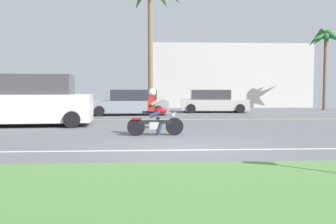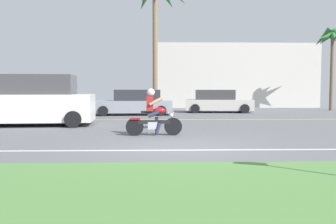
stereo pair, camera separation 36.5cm
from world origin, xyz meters
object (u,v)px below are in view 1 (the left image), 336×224
(motorcyclist, at_px, (155,116))
(parked_car_0, at_px, (29,102))
(parked_car_1, at_px, (130,103))
(palm_tree_0, at_px, (325,41))
(suv_nearby, at_px, (30,101))
(parked_car_2, at_px, (213,102))

(motorcyclist, xyz_separation_m, parked_car_0, (-6.94, 9.50, 0.09))
(motorcyclist, xyz_separation_m, parked_car_1, (-1.20, 9.16, 0.04))
(motorcyclist, height_order, palm_tree_0, palm_tree_0)
(suv_nearby, distance_m, parked_car_1, 6.94)
(motorcyclist, bearing_deg, parked_car_1, 97.45)
(parked_car_1, bearing_deg, suv_nearby, -122.28)
(parked_car_1, bearing_deg, motorcyclist, -82.55)
(motorcyclist, distance_m, parked_car_0, 11.77)
(parked_car_2, bearing_deg, parked_car_1, -156.97)
(motorcyclist, height_order, parked_car_0, parked_car_0)
(parked_car_2, bearing_deg, parked_car_0, -170.39)
(motorcyclist, relative_size, suv_nearby, 0.36)
(parked_car_1, bearing_deg, parked_car_0, 176.62)
(parked_car_2, xyz_separation_m, palm_tree_0, (8.10, 1.78, 4.10))
(parked_car_0, xyz_separation_m, parked_car_1, (5.74, -0.34, -0.05))
(parked_car_0, relative_size, palm_tree_0, 0.79)
(parked_car_1, bearing_deg, palm_tree_0, 16.67)
(suv_nearby, bearing_deg, parked_car_0, 108.21)
(palm_tree_0, bearing_deg, parked_car_2, -167.59)
(suv_nearby, relative_size, parked_car_0, 1.12)
(parked_car_1, distance_m, palm_tree_0, 14.40)
(suv_nearby, height_order, parked_car_1, suv_nearby)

